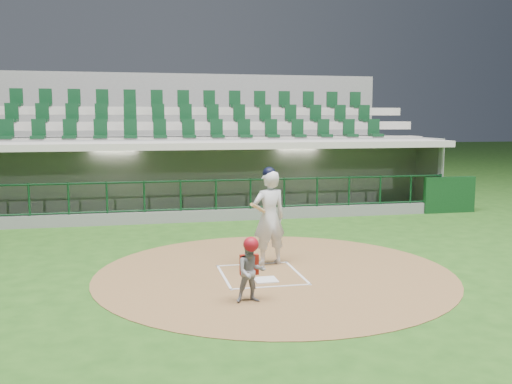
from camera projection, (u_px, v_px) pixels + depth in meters
ground at (258, 271)px, 11.63m from camera, size 120.00×120.00×0.00m
dirt_circle at (275, 273)px, 11.50m from camera, size 7.20×7.20×0.01m
home_plate at (266, 280)px, 10.95m from camera, size 0.43×0.43×0.02m
batter_box_chalk at (261, 275)px, 11.34m from camera, size 1.55×1.80×0.01m
dugout_structure at (207, 183)px, 19.10m from camera, size 16.40×3.70×3.00m
seating_deck at (198, 163)px, 22.02m from camera, size 17.00×6.72×5.15m
batter at (269, 216)px, 12.05m from camera, size 0.95×0.95×2.09m
catcher at (251, 269)px, 9.60m from camera, size 0.51×0.40×1.12m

